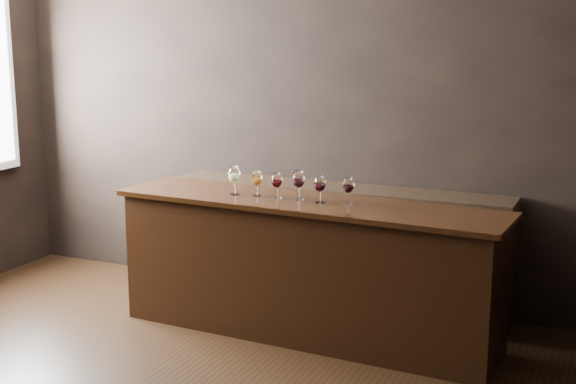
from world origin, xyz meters
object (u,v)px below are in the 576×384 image
at_px(bar_counter, 307,271).
at_px(glass_red_d, 348,186).
at_px(glass_red_a, 277,181).
at_px(glass_red_b, 299,180).
at_px(back_bar_shelf, 338,247).
at_px(glass_white, 234,175).
at_px(glass_red_c, 320,184).
at_px(glass_amber, 257,179).

height_order(bar_counter, glass_red_d, glass_red_d).
bearing_deg(glass_red_a, glass_red_b, 9.36).
relative_size(back_bar_shelf, glass_white, 12.77).
height_order(bar_counter, glass_red_a, glass_red_a).
bearing_deg(glass_white, glass_red_d, 4.00).
bearing_deg(glass_red_c, back_bar_shelf, 99.63).
bearing_deg(back_bar_shelf, glass_white, -129.20).
distance_m(back_bar_shelf, glass_amber, 0.98).
relative_size(glass_red_a, glass_red_c, 0.96).
relative_size(glass_amber, glass_red_d, 0.98).
distance_m(bar_counter, glass_white, 0.87).
relative_size(glass_red_b, glass_red_c, 1.06).
distance_m(glass_amber, glass_red_c, 0.50).
distance_m(back_bar_shelf, glass_red_c, 0.94).
relative_size(glass_red_a, glass_red_d, 1.02).
distance_m(glass_amber, glass_red_a, 0.17).
xyz_separation_m(bar_counter, back_bar_shelf, (-0.01, 0.66, 0.01)).
xyz_separation_m(back_bar_shelf, glass_red_a, (-0.22, -0.66, 0.64)).
height_order(glass_red_a, glass_red_c, glass_red_c).
bearing_deg(back_bar_shelf, glass_red_b, -95.72).
height_order(glass_amber, glass_red_b, glass_red_b).
xyz_separation_m(back_bar_shelf, glass_red_b, (-0.06, -0.64, 0.65)).
distance_m(glass_amber, glass_red_b, 0.32).
xyz_separation_m(bar_counter, glass_red_d, (0.29, 0.04, 0.64)).
distance_m(back_bar_shelf, glass_white, 1.09).
height_order(glass_white, glass_red_b, glass_white).
bearing_deg(glass_red_d, glass_amber, -177.73).
xyz_separation_m(glass_white, glass_red_a, (0.33, 0.02, -0.02)).
bearing_deg(back_bar_shelf, glass_red_c, -80.37).
relative_size(glass_amber, glass_red_a, 0.97).
height_order(glass_amber, glass_red_c, glass_red_c).
distance_m(glass_red_a, glass_red_b, 0.16).
bearing_deg(glass_red_d, back_bar_shelf, 116.20).
height_order(glass_red_c, glass_red_d, glass_red_c).
distance_m(glass_white, glass_red_a, 0.33).
height_order(back_bar_shelf, glass_red_a, glass_red_a).
height_order(bar_counter, glass_red_b, glass_red_b).
xyz_separation_m(glass_red_b, glass_red_d, (0.37, 0.02, -0.02)).
relative_size(glass_white, glass_red_d, 1.15).
relative_size(bar_counter, glass_red_d, 14.94).
height_order(glass_red_b, glass_red_c, glass_red_b).
distance_m(back_bar_shelf, glass_red_d, 0.94).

